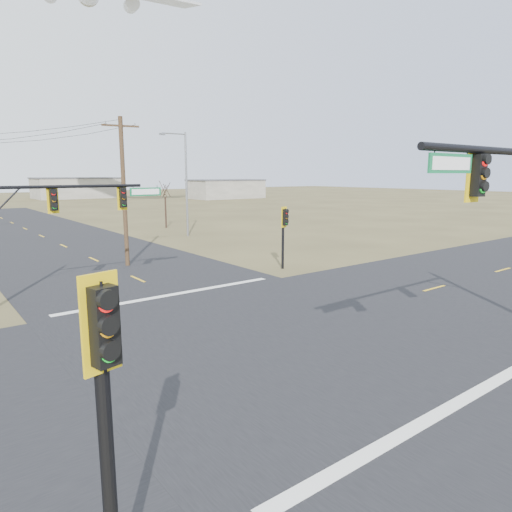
{
  "coord_description": "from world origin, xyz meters",
  "views": [
    {
      "loc": [
        -10.47,
        -13.32,
        6.19
      ],
      "look_at": [
        0.47,
        1.0,
        2.94
      ],
      "focal_mm": 32.0,
      "sensor_mm": 36.0,
      "label": 1
    }
  ],
  "objects_px": {
    "pedestal_signal_ne": "(285,223)",
    "bare_tree_c": "(165,189)",
    "mast_arm_far": "(59,209)",
    "utility_pole_near": "(124,190)",
    "streetlight_a": "(184,179)",
    "pedestal_signal_sw": "(105,378)"
  },
  "relations": [
    {
      "from": "pedestal_signal_ne",
      "to": "bare_tree_c",
      "type": "bearing_deg",
      "value": 66.51
    },
    {
      "from": "mast_arm_far",
      "to": "utility_pole_near",
      "type": "relative_size",
      "value": 0.89
    },
    {
      "from": "mast_arm_far",
      "to": "streetlight_a",
      "type": "bearing_deg",
      "value": 40.66
    },
    {
      "from": "mast_arm_far",
      "to": "pedestal_signal_sw",
      "type": "distance_m",
      "value": 18.54
    },
    {
      "from": "pedestal_signal_ne",
      "to": "utility_pole_near",
      "type": "height_order",
      "value": "utility_pole_near"
    },
    {
      "from": "mast_arm_far",
      "to": "pedestal_signal_ne",
      "type": "height_order",
      "value": "mast_arm_far"
    },
    {
      "from": "mast_arm_far",
      "to": "utility_pole_near",
      "type": "xyz_separation_m",
      "value": [
        5.63,
        5.89,
        0.63
      ]
    },
    {
      "from": "mast_arm_far",
      "to": "pedestal_signal_sw",
      "type": "xyz_separation_m",
      "value": [
        -4.12,
        -18.05,
        -0.95
      ]
    },
    {
      "from": "pedestal_signal_ne",
      "to": "streetlight_a",
      "type": "relative_size",
      "value": 0.41
    },
    {
      "from": "pedestal_signal_ne",
      "to": "pedestal_signal_sw",
      "type": "relative_size",
      "value": 0.83
    },
    {
      "from": "bare_tree_c",
      "to": "pedestal_signal_ne",
      "type": "bearing_deg",
      "value": -99.66
    },
    {
      "from": "utility_pole_near",
      "to": "mast_arm_far",
      "type": "bearing_deg",
      "value": -133.73
    },
    {
      "from": "mast_arm_far",
      "to": "bare_tree_c",
      "type": "distance_m",
      "value": 30.5
    },
    {
      "from": "pedestal_signal_ne",
      "to": "utility_pole_near",
      "type": "distance_m",
      "value": 10.9
    },
    {
      "from": "pedestal_signal_ne",
      "to": "mast_arm_far",
      "type": "bearing_deg",
      "value": 159.98
    },
    {
      "from": "pedestal_signal_sw",
      "to": "bare_tree_c",
      "type": "bearing_deg",
      "value": 50.27
    },
    {
      "from": "streetlight_a",
      "to": "utility_pole_near",
      "type": "bearing_deg",
      "value": -142.51
    },
    {
      "from": "streetlight_a",
      "to": "bare_tree_c",
      "type": "distance_m",
      "value": 8.23
    },
    {
      "from": "utility_pole_near",
      "to": "bare_tree_c",
      "type": "xyz_separation_m",
      "value": [
        12.25,
        18.83,
        -0.63
      ]
    },
    {
      "from": "mast_arm_far",
      "to": "bare_tree_c",
      "type": "height_order",
      "value": "mast_arm_far"
    },
    {
      "from": "streetlight_a",
      "to": "bare_tree_c",
      "type": "bearing_deg",
      "value": 68.87
    },
    {
      "from": "pedestal_signal_sw",
      "to": "bare_tree_c",
      "type": "xyz_separation_m",
      "value": [
        21.99,
        42.77,
        0.95
      ]
    }
  ]
}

